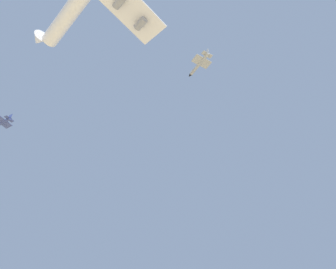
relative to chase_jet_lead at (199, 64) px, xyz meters
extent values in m
cone|color=white|center=(56.64, 38.17, -0.78)|extent=(7.12, 7.63, 6.08)
cylinder|color=gray|center=(13.15, 30.70, -6.12)|extent=(5.80, 4.85, 3.00)
cylinder|color=gray|center=(16.80, 41.02, -5.03)|extent=(5.80, 4.85, 3.00)
cylinder|color=#999EA3|center=(-0.07, 0.05, -0.02)|extent=(11.52, 8.67, 1.50)
cone|color=black|center=(6.08, -4.25, -0.02)|extent=(2.50, 2.37, 1.50)
cube|color=#999EA3|center=(-1.30, 0.90, -0.22)|extent=(8.19, 9.08, 0.24)
cube|color=#999EA3|center=(-4.58, 3.20, 1.93)|extent=(2.08, 1.54, 2.60)
cube|color=#999EA3|center=(-4.58, 3.20, 0.18)|extent=(4.39, 5.08, 0.20)
cylinder|color=#38478C|center=(103.13, 7.16, -2.64)|extent=(13.09, 3.08, 1.50)
cube|color=#38478C|center=(101.64, 7.34, -2.84)|extent=(5.35, 8.48, 0.24)
cube|color=#38478C|center=(97.67, 7.83, -0.69)|extent=(2.41, 0.49, 2.60)
cube|color=#38478C|center=(97.67, 7.83, -2.44)|extent=(2.57, 5.01, 0.20)
camera|label=1|loc=(-24.70, 92.37, -130.96)|focal=38.73mm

